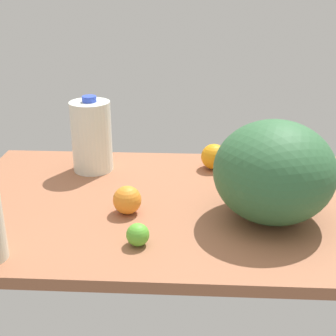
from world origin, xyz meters
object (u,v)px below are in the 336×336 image
object	(u,v)px
orange_loose	(127,200)
watermelon	(274,172)
lime_beside_bowl	(138,235)
orange_far_back	(288,151)
orange_near_front	(214,157)
milk_jug	(92,136)

from	to	relation	value
orange_loose	watermelon	bearing A→B (deg)	178.80
lime_beside_bowl	orange_far_back	size ratio (longest dim) A/B	0.61
watermelon	lime_beside_bowl	xyz separation A→B (cm)	(32.95, 15.08, -10.33)
watermelon	orange_near_front	distance (cm)	36.83
milk_jug	orange_loose	size ratio (longest dim) A/B	3.21
orange_near_front	orange_far_back	size ratio (longest dim) A/B	0.93
lime_beside_bowl	orange_near_front	size ratio (longest dim) A/B	0.66
watermelon	orange_loose	xyz separation A→B (cm)	(37.55, -0.78, -9.26)
watermelon	lime_beside_bowl	size ratio (longest dim) A/B	5.60
lime_beside_bowl	orange_loose	distance (cm)	16.55
milk_jug	orange_far_back	world-z (taller)	milk_jug
orange_near_front	orange_far_back	world-z (taller)	orange_far_back
watermelon	orange_far_back	size ratio (longest dim) A/B	3.43
milk_jug	watermelon	xyz separation A→B (cm)	(-52.69, 30.36, 1.67)
lime_beside_bowl	orange_near_front	world-z (taller)	orange_near_front
milk_jug	watermelon	size ratio (longest dim) A/B	0.79
milk_jug	orange_near_front	xyz separation A→B (cm)	(-39.17, -2.72, -7.24)
watermelon	orange_loose	bearing A→B (deg)	-1.20
orange_near_front	orange_loose	size ratio (longest dim) A/B	1.09
milk_jug	orange_loose	distance (cm)	34.08
milk_jug	watermelon	world-z (taller)	watermelon
lime_beside_bowl	orange_near_front	bearing A→B (deg)	-111.98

